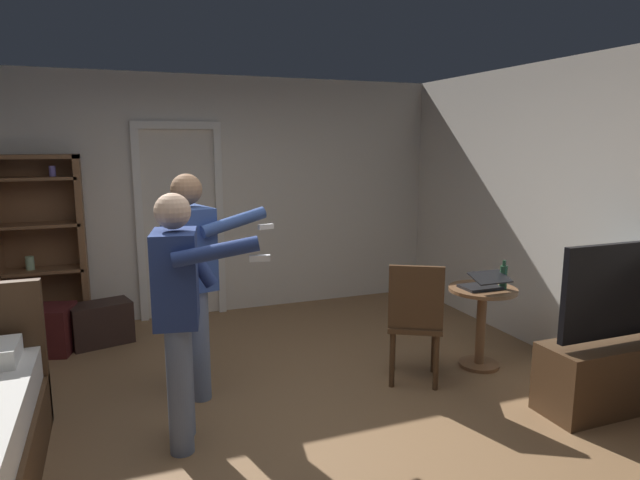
% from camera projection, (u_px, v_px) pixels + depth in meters
% --- Properties ---
extents(ground_plane, '(6.40, 6.40, 0.00)m').
position_uv_depth(ground_plane, '(248.00, 431.00, 3.67)').
color(ground_plane, olive).
extents(wall_back, '(6.05, 0.12, 2.63)m').
position_uv_depth(wall_back, '(185.00, 198.00, 5.98)').
color(wall_back, silver).
rests_on(wall_back, ground_plane).
extents(wall_right, '(0.12, 5.65, 2.63)m').
position_uv_depth(wall_right, '(597.00, 216.00, 4.48)').
color(wall_right, silver).
rests_on(wall_right, ground_plane).
extents(doorway_frame, '(0.93, 0.08, 2.13)m').
position_uv_depth(doorway_frame, '(180.00, 207.00, 5.89)').
color(doorway_frame, white).
rests_on(doorway_frame, ground_plane).
extents(bookshelf, '(0.81, 0.32, 1.80)m').
position_uv_depth(bookshelf, '(41.00, 241.00, 5.32)').
color(bookshelf, brown).
rests_on(bookshelf, ground_plane).
extents(tv_flatscreen, '(1.21, 0.40, 1.23)m').
position_uv_depth(tv_flatscreen, '(618.00, 360.00, 3.96)').
color(tv_flatscreen, '#4C331E').
rests_on(tv_flatscreen, ground_plane).
extents(side_table, '(0.57, 0.57, 0.70)m').
position_uv_depth(side_table, '(481.00, 314.00, 4.65)').
color(side_table, brown).
rests_on(side_table, ground_plane).
extents(laptop, '(0.32, 0.33, 0.16)m').
position_uv_depth(laptop, '(484.00, 283.00, 4.55)').
color(laptop, black).
rests_on(laptop, side_table).
extents(bottle_on_table, '(0.06, 0.06, 0.25)m').
position_uv_depth(bottle_on_table, '(503.00, 277.00, 4.57)').
color(bottle_on_table, '#22452D').
rests_on(bottle_on_table, side_table).
extents(wooden_chair, '(0.57, 0.57, 0.99)m').
position_uv_depth(wooden_chair, '(415.00, 318.00, 4.30)').
color(wooden_chair, '#4C331E').
rests_on(wooden_chair, ground_plane).
extents(person_blue_shirt, '(0.67, 0.63, 1.62)m').
position_uv_depth(person_blue_shirt, '(179.00, 305.00, 3.37)').
color(person_blue_shirt, slate).
rests_on(person_blue_shirt, ground_plane).
extents(person_striped_shirt, '(0.79, 0.65, 1.69)m').
position_uv_depth(person_striped_shirt, '(191.00, 268.00, 4.07)').
color(person_striped_shirt, slate).
rests_on(person_striped_shirt, ground_plane).
extents(suitcase_dark, '(0.61, 0.44, 0.40)m').
position_uv_depth(suitcase_dark, '(101.00, 323.00, 5.22)').
color(suitcase_dark, black).
rests_on(suitcase_dark, ground_plane).
extents(suitcase_small, '(0.61, 0.51, 0.43)m').
position_uv_depth(suitcase_small, '(42.00, 330.00, 4.99)').
color(suitcase_small, '#4C1919').
rests_on(suitcase_small, ground_plane).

